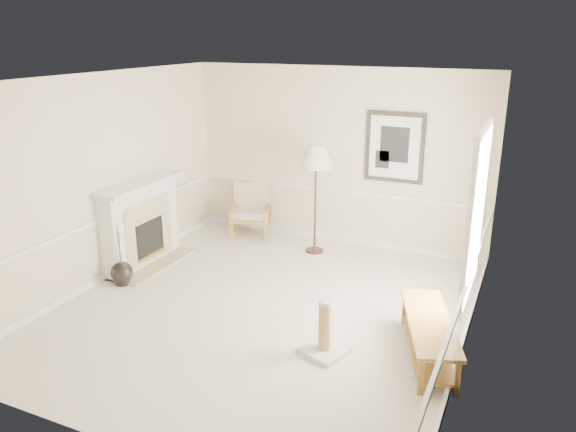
% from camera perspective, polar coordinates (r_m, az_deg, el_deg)
% --- Properties ---
extents(ground, '(5.50, 5.50, 0.00)m').
position_cam_1_polar(ground, '(7.35, -2.62, -9.44)').
color(ground, silver).
rests_on(ground, ground).
extents(room, '(5.04, 5.54, 2.92)m').
position_cam_1_polar(room, '(6.69, -1.49, 4.89)').
color(room, beige).
rests_on(room, ground).
extents(fireplace, '(0.64, 1.64, 1.31)m').
position_cam_1_polar(fireplace, '(8.76, -14.67, -0.79)').
color(fireplace, white).
rests_on(fireplace, ground).
extents(floor_vase, '(0.31, 0.31, 0.91)m').
position_cam_1_polar(floor_vase, '(8.29, -16.52, -5.59)').
color(floor_vase, black).
rests_on(floor_vase, ground).
extents(armchair, '(0.89, 0.92, 0.90)m').
position_cam_1_polar(armchair, '(9.85, -3.78, 0.94)').
color(armchair, '#A77935').
rests_on(armchair, ground).
extents(floor_lamp, '(0.73, 0.73, 1.76)m').
position_cam_1_polar(floor_lamp, '(8.71, 2.86, 5.80)').
color(floor_lamp, black).
rests_on(floor_lamp, ground).
extents(bench, '(0.95, 1.60, 0.44)m').
position_cam_1_polar(bench, '(6.43, 14.10, -11.38)').
color(bench, '#A77935').
rests_on(bench, ground).
extents(scratching_post, '(0.58, 0.58, 0.65)m').
position_cam_1_polar(scratching_post, '(6.35, 3.76, -12.14)').
color(scratching_post, beige).
rests_on(scratching_post, ground).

